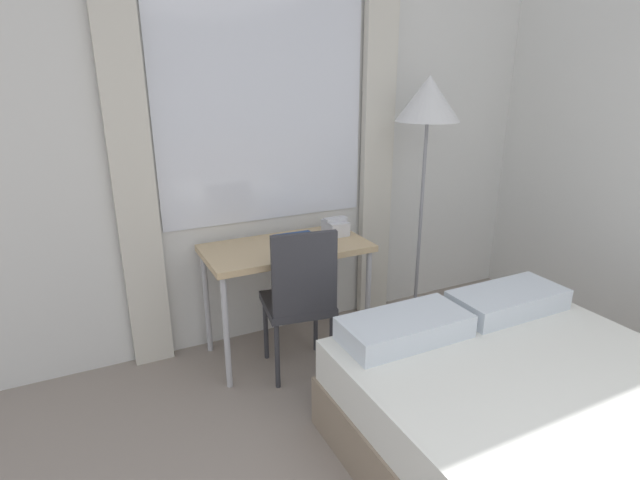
% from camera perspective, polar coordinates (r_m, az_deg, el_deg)
% --- Properties ---
extents(wall_back_with_window, '(5.37, 0.13, 2.70)m').
position_cam_1_polar(wall_back_with_window, '(3.34, -7.09, 10.78)').
color(wall_back_with_window, silver).
rests_on(wall_back_with_window, ground_plane).
extents(desk, '(1.04, 0.54, 0.76)m').
position_cam_1_polar(desk, '(3.21, -3.87, -1.84)').
color(desk, tan).
rests_on(desk, ground_plane).
extents(desk_chair, '(0.46, 0.46, 0.96)m').
position_cam_1_polar(desk_chair, '(2.99, -2.29, -6.35)').
color(desk_chair, '#333338').
rests_on(desk_chair, ground_plane).
extents(bed, '(1.58, 2.08, 0.63)m').
position_cam_1_polar(bed, '(2.55, 27.96, -21.22)').
color(bed, gray).
rests_on(bed, ground_plane).
extents(standing_lamp, '(0.43, 0.43, 1.79)m').
position_cam_1_polar(standing_lamp, '(3.47, 12.24, 14.34)').
color(standing_lamp, '#4C4C51').
rests_on(standing_lamp, ground_plane).
extents(telephone, '(0.15, 0.17, 0.12)m').
position_cam_1_polar(telephone, '(3.37, 1.79, 1.51)').
color(telephone, silver).
rests_on(telephone, desk).
extents(book, '(0.27, 0.20, 0.02)m').
position_cam_1_polar(book, '(3.27, -2.79, 0.23)').
color(book, navy).
rests_on(book, desk).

